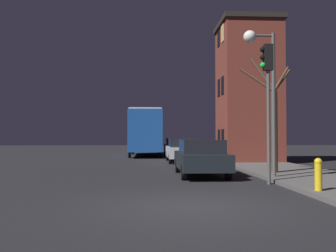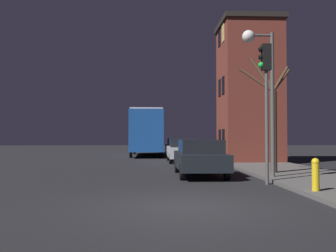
# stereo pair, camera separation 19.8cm
# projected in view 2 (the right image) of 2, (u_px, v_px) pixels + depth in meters

# --- Properties ---
(ground_plane) EXTENTS (120.00, 120.00, 0.00)m
(ground_plane) POSITION_uv_depth(u_px,v_px,m) (189.00, 206.00, 8.77)
(ground_plane) COLOR black
(brick_building) EXTENTS (3.69, 4.07, 8.75)m
(brick_building) POSITION_uv_depth(u_px,v_px,m) (249.00, 90.00, 23.50)
(brick_building) COLOR brown
(brick_building) RESTS_ON sidewalk
(streetlamp) EXTENTS (1.21, 0.48, 5.51)m
(streetlamp) POSITION_uv_depth(u_px,v_px,m) (260.00, 69.00, 14.08)
(streetlamp) COLOR #4C4C4C
(streetlamp) RESTS_ON sidewalk
(traffic_light) EXTENTS (0.43, 0.24, 4.80)m
(traffic_light) POSITION_uv_depth(u_px,v_px,m) (266.00, 84.00, 12.78)
(traffic_light) COLOR #4C4C4C
(traffic_light) RESTS_ON ground
(bare_tree) EXTENTS (2.22, 1.32, 4.93)m
(bare_tree) POSITION_uv_depth(u_px,v_px,m) (272.00, 118.00, 15.74)
(bare_tree) COLOR #473323
(bare_tree) RESTS_ON sidewalk
(bus) EXTENTS (2.57, 9.21, 3.77)m
(bus) POSITION_uv_depth(u_px,v_px,m) (147.00, 129.00, 31.65)
(bus) COLOR #194793
(bus) RESTS_ON ground
(car_near_lane) EXTENTS (1.86, 4.52, 1.50)m
(car_near_lane) POSITION_uv_depth(u_px,v_px,m) (200.00, 157.00, 15.41)
(car_near_lane) COLOR black
(car_near_lane) RESTS_ON ground
(car_mid_lane) EXTENTS (1.74, 4.79, 1.52)m
(car_mid_lane) POSITION_uv_depth(u_px,v_px,m) (182.00, 150.00, 23.74)
(car_mid_lane) COLOR #B7BABF
(car_mid_lane) RESTS_ON ground
(car_far_lane) EXTENTS (1.88, 4.00, 1.48)m
(car_far_lane) POSITION_uv_depth(u_px,v_px,m) (177.00, 146.00, 32.19)
(car_far_lane) COLOR olive
(car_far_lane) RESTS_ON ground
(fire_hydrant) EXTENTS (0.21, 0.21, 0.91)m
(fire_hydrant) POSITION_uv_depth(u_px,v_px,m) (316.00, 174.00, 10.30)
(fire_hydrant) COLOR gold
(fire_hydrant) RESTS_ON sidewalk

